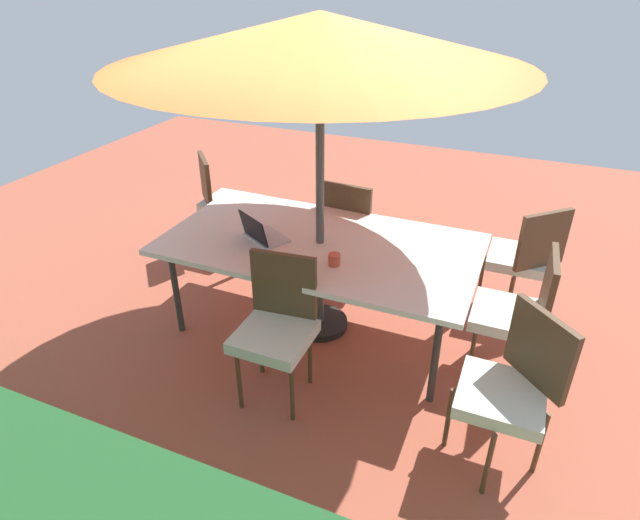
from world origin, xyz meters
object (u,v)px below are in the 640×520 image
Objects in this scene: chair_southwest at (525,255)px; cup at (334,260)px; dining_table at (320,247)px; patio_umbrella at (320,41)px; chair_north at (277,323)px; laptop at (262,234)px; chair_southeast at (223,198)px; chair_south at (352,225)px; chair_northwest at (512,385)px; chair_west at (519,309)px.

chair_southwest reaches higher than cup.
dining_table is 0.87× the size of patio_umbrella.
laptop is at bearing 118.63° from chair_north.
chair_southeast and chair_north have the same top height.
chair_northwest is at bearing 136.72° from chair_south.
chair_northwest is 1.36m from cup.
chair_west is 0.76m from chair_northwest.
dining_table is 1.66m from chair_northwest.
chair_northwest is 1.99m from laptop.
chair_south is (1.43, 0.03, 0.00)m from chair_southwest.
chair_north and chair_south have the same top height.
dining_table is 0.36m from cup.
chair_north is at bearing 153.91° from laptop.
dining_table is at bearing 85.82° from chair_north.
cup is (-0.20, -0.49, 0.25)m from chair_north.
dining_table is 1.63m from chair_southeast.
chair_south is 11.64× the size of cup.
chair_west is at bearing -149.15° from chair_southeast.
cup is (1.21, 0.27, 0.25)m from chair_west.
dining_table is at bearing -132.40° from laptop.
chair_west and chair_north have the same top height.
chair_northwest is at bearing -5.97° from chair_north.
chair_southwest is 2.80m from chair_southeast.
patio_umbrella reaches higher than cup.
chair_north is (-1.41, 1.61, 0.00)m from chair_southeast.
dining_table is at bearing -51.12° from cup.
chair_northwest is at bearing -0.79° from chair_west.
patio_umbrella is 2.28m from chair_southeast.
chair_southeast and chair_south have the same top height.
laptop is (1.87, -0.63, 0.26)m from chair_northwest.
chair_west reaches higher than cup.
patio_umbrella reaches higher than chair_south.
chair_northwest is at bearing -169.18° from laptop.
chair_southwest and laptop have the same top height.
chair_southeast and laptop have the same top height.
chair_northwest is (-1.46, 0.77, -1.59)m from patio_umbrella.
chair_southeast is 1.00× the size of chair_south.
chair_southwest and chair_north have the same top height.
chair_south reaches higher than cup.
patio_umbrella is at bearing -51.12° from cup.
chair_south is at bearing -77.04° from cup.
chair_north is 2.45× the size of laptop.
cup is at bearing -157.71° from chair_northwest.
laptop is at bearing -154.75° from chair_northwest.
chair_north is 1.00× the size of chair_northwest.
chair_northwest reaches higher than dining_table.
chair_southwest is 1.00× the size of chair_south.
laptop is at bearing -88.91° from chair_west.
patio_umbrella is 2.28m from chair_southwest.
patio_umbrella is 1.77m from chair_north.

